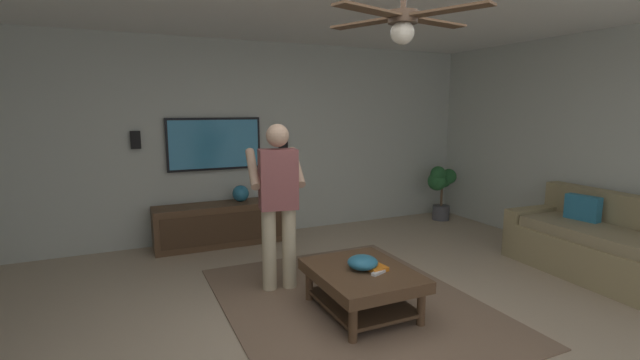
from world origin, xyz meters
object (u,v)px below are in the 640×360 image
Objects in this scene: couch at (604,248)px; wall_speaker_right at (135,140)px; coffee_table at (362,281)px; book at (374,267)px; bowl at (363,262)px; ceiling_fan at (403,22)px; potted_plant_tall at (441,185)px; person_standing at (278,197)px; media_console at (221,224)px; vase_round at (241,193)px; remote_white at (378,273)px; tv at (215,144)px; wall_speaker_left at (283,144)px.

couch is 8.81× the size of wall_speaker_right.
book reaches higher than coffee_table.
bowl is at bearing -148.62° from wall_speaker_right.
ceiling_fan is at bearing 156.68° from book.
coffee_table is 0.16m from bowl.
ceiling_fan is (-0.60, 0.07, 2.06)m from coffee_table.
potted_plant_tall is 4.56m from wall_speaker_right.
person_standing is (0.81, 0.48, 0.64)m from coffee_table.
media_console is at bearing 15.79° from bowl.
wall_speaker_right is at bearing -104.73° from media_console.
remote_white is at bearing -169.81° from vase_round.
tv reaches higher than bowl.
remote_white is at bearing -155.74° from coffee_table.
wall_speaker_left is (2.73, -0.27, 0.82)m from bowl.
wall_speaker_left reaches higher than couch.
media_console is 1.92× the size of potted_plant_tall.
bowl is (-2.31, 2.80, -0.10)m from potted_plant_tall.
potted_plant_tall is 3.59m from book.
ceiling_fan is (-0.45, 0.14, 1.94)m from remote_white.
person_standing is at bearing 114.63° from potted_plant_tall.
tv is 1.04× the size of ceiling_fan.
book is at bearing 131.01° from potted_plant_tall.
vase_round is (2.67, 0.48, 0.25)m from remote_white.
vase_round is (2.56, 0.51, 0.24)m from book.
wall_speaker_right is (0.22, 1.25, 0.74)m from vase_round.
media_console reaches higher than book.
book is 2.62m from vase_round.
potted_plant_tall is 4.47m from ceiling_fan.
remote_white is (-0.96, -0.55, -0.52)m from person_standing.
person_standing is 1.86× the size of potted_plant_tall.
wall_speaker_left is (0.25, -0.97, 1.00)m from media_console.
person_standing is 2.05m from ceiling_fan.
ceiling_fan is at bearing 7.94° from couch.
person_standing reaches higher than book.
couch reaches higher than bowl.
ceiling_fan reaches higher than couch.
vase_round reaches higher than media_console.
book is (-2.76, -0.79, -0.90)m from tv.
coffee_table is at bearing 14.27° from tv.
book is at bearing 17.38° from media_console.
couch is at bearing 48.48° from tv.
book is (-0.04, -0.10, 0.12)m from coffee_table.
bowl is at bearing 14.45° from tv.
remote_white is 0.68× the size of wall_speaker_left.
media_console is 7.73× the size of wall_speaker_left.
coffee_table is 0.20m from remote_white.
couch is 4.29m from vase_round.
media_console is 2.58m from bowl.
book is 1.00× the size of wall_speaker_right.
wall_speaker_right reaches higher than bowl.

